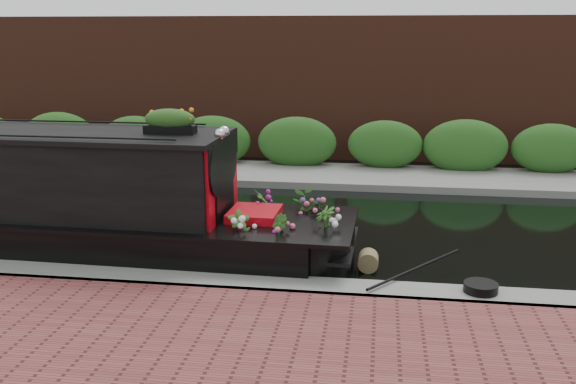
# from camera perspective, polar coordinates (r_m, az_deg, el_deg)

# --- Properties ---
(ground) EXTENTS (80.00, 80.00, 0.00)m
(ground) POSITION_cam_1_polar(r_m,az_deg,el_deg) (12.14, -2.61, -3.09)
(ground) COLOR black
(ground) RESTS_ON ground
(near_bank_coping) EXTENTS (40.00, 0.60, 0.50)m
(near_bank_coping) POSITION_cam_1_polar(r_m,az_deg,el_deg) (9.12, -6.57, -9.16)
(near_bank_coping) COLOR slate
(near_bank_coping) RESTS_ON ground
(far_bank_path) EXTENTS (40.00, 2.40, 0.34)m
(far_bank_path) POSITION_cam_1_polar(r_m,az_deg,el_deg) (16.14, 0.20, 1.28)
(far_bank_path) COLOR slate
(far_bank_path) RESTS_ON ground
(far_hedge) EXTENTS (40.00, 1.10, 2.80)m
(far_hedge) POSITION_cam_1_polar(r_m,az_deg,el_deg) (17.01, 0.63, 1.95)
(far_hedge) COLOR #25561C
(far_hedge) RESTS_ON ground
(far_brick_wall) EXTENTS (40.00, 1.00, 8.00)m
(far_brick_wall) POSITION_cam_1_polar(r_m,az_deg,el_deg) (19.05, 1.48, 3.26)
(far_brick_wall) COLOR #4D261A
(far_brick_wall) RESTS_ON ground
(rope_fender) EXTENTS (0.31, 0.33, 0.31)m
(rope_fender) POSITION_cam_1_polar(r_m,az_deg,el_deg) (10.00, 7.14, -6.08)
(rope_fender) COLOR olive
(rope_fender) RESTS_ON ground
(coiled_mooring_rope) EXTENTS (0.45, 0.45, 0.12)m
(coiled_mooring_rope) POSITION_cam_1_polar(r_m,az_deg,el_deg) (8.90, 16.76, -8.13)
(coiled_mooring_rope) COLOR black
(coiled_mooring_rope) RESTS_ON near_bank_coping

